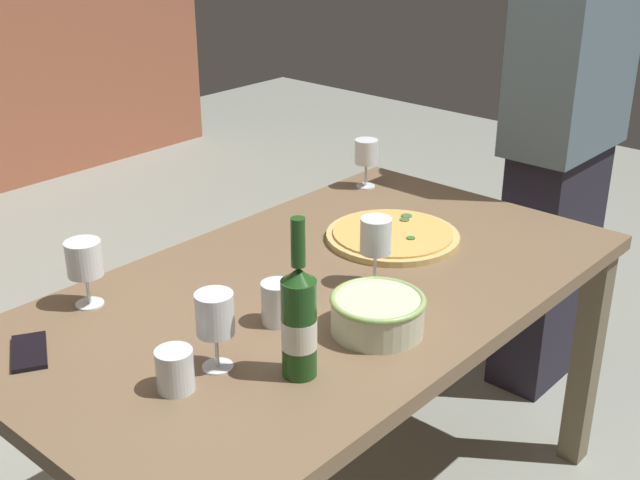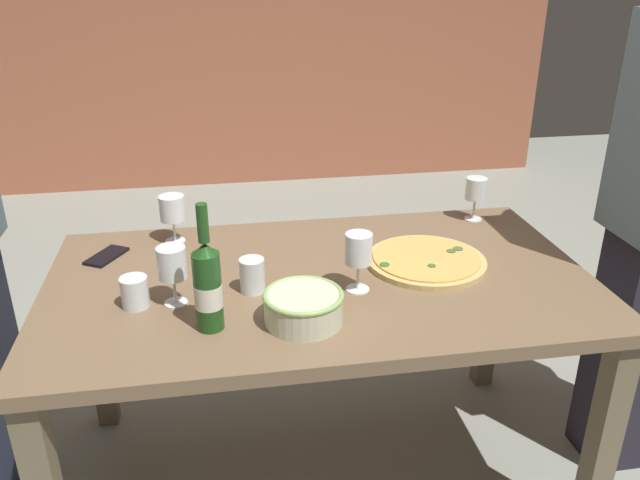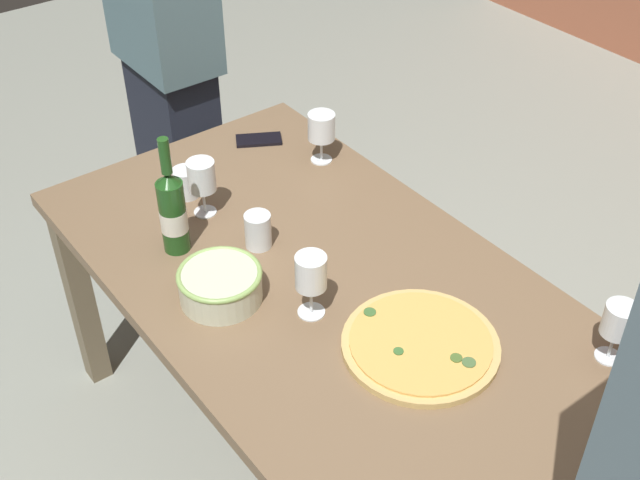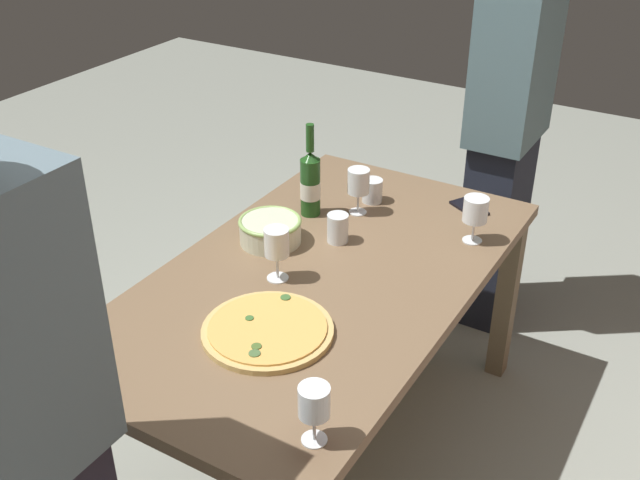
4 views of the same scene
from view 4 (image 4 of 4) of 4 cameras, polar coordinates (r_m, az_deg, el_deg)
ground_plane at (r=2.84m, az=0.00°, el=-15.35°), size 8.00×8.00×0.00m
dining_table at (r=2.42m, az=0.00°, el=-4.36°), size 1.60×0.90×0.75m
pizza at (r=2.11m, az=-3.95°, el=-6.74°), size 0.37×0.37×0.03m
serving_bowl at (r=2.52m, az=-3.75°, el=0.79°), size 0.21×0.21×0.08m
wine_bottle at (r=2.65m, az=-0.73°, el=4.34°), size 0.07×0.07×0.34m
wine_glass_near_pizza at (r=2.67m, az=2.90°, el=4.26°), size 0.08×0.08×0.17m
wine_glass_by_bottle at (r=2.28m, az=-3.27°, el=-0.28°), size 0.08×0.08×0.17m
wine_glass_far_left at (r=2.54m, az=11.56°, el=2.09°), size 0.08×0.08×0.16m
wine_glass_far_right at (r=1.73m, az=-0.44°, el=-12.20°), size 0.07×0.07×0.16m
cup_amber at (r=2.51m, az=1.34°, el=0.90°), size 0.07×0.07×0.10m
cup_ceramic at (r=2.78m, az=3.94°, el=3.72°), size 0.07×0.07×0.09m
cell_phone at (r=2.79m, az=11.11°, el=2.36°), size 0.13×0.16×0.01m
person_host at (r=1.69m, az=-22.78°, el=-15.62°), size 0.45×0.24×1.73m
person_guest_left at (r=3.18m, az=13.81°, el=7.99°), size 0.39×0.24×1.71m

